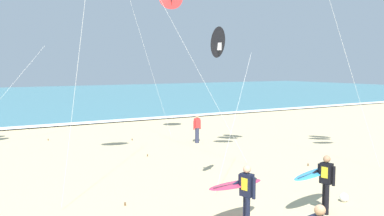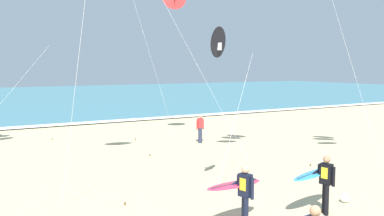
{
  "view_description": "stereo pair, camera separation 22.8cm",
  "coord_description": "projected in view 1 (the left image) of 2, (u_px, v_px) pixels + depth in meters",
  "views": [
    {
      "loc": [
        -6.65,
        -5.47,
        4.24
      ],
      "look_at": [
        0.19,
        5.84,
        2.93
      ],
      "focal_mm": 39.56,
      "sensor_mm": 36.0,
      "label": 1
    },
    {
      "loc": [
        -6.46,
        -5.58,
        4.24
      ],
      "look_at": [
        0.19,
        5.84,
        2.93
      ],
      "focal_mm": 39.56,
      "sensor_mm": 36.0,
      "label": 2
    }
  ],
  "objects": [
    {
      "name": "kite_delta_charcoal_close",
      "position": [
        217.0,
        43.0,
        13.4
      ],
      "size": [
        3.03,
        1.7,
        5.5
      ],
      "color": "black",
      "rests_on": "ground"
    },
    {
      "name": "surfer_lead",
      "position": [
        321.0,
        177.0,
        12.26
      ],
      "size": [
        2.14,
        1.08,
        1.71
      ],
      "color": "black",
      "rests_on": "ground"
    },
    {
      "name": "beach_ball",
      "position": [
        344.0,
        197.0,
        13.27
      ],
      "size": [
        0.28,
        0.28,
        0.28
      ],
      "primitive_type": "sphere",
      "color": "white",
      "rests_on": "ground"
    },
    {
      "name": "surfer_third",
      "position": [
        242.0,
        189.0,
        11.07
      ],
      "size": [
        2.1,
        1.13,
        1.71
      ],
      "color": "black",
      "rests_on": "ground"
    },
    {
      "name": "shoreline_foam",
      "position": [
        49.0,
        125.0,
        29.86
      ],
      "size": [
        160.0,
        1.34,
        0.01
      ],
      "primitive_type": "cube",
      "color": "white",
      "rests_on": "ocean_water"
    },
    {
      "name": "bystander_red_top",
      "position": [
        197.0,
        128.0,
        23.4
      ],
      "size": [
        0.5,
        0.22,
        1.59
      ],
      "color": "#2D334C",
      "rests_on": "ground"
    }
  ]
}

